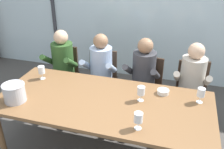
% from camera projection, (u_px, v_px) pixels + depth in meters
% --- Properties ---
extents(ground, '(14.00, 14.00, 0.00)m').
position_uv_depth(ground, '(124.00, 107.00, 3.96)').
color(ground, '#4C4742').
extents(window_glass_panel, '(7.59, 0.03, 2.60)m').
position_uv_depth(window_glass_panel, '(141.00, 9.00, 4.34)').
color(window_glass_panel, silver).
rests_on(window_glass_panel, ground).
extents(window_mullion_left, '(0.06, 0.06, 2.60)m').
position_uv_depth(window_mullion_left, '(53.00, 3.00, 4.76)').
color(window_mullion_left, '#38383D').
rests_on(window_mullion_left, ground).
extents(dining_table, '(2.39, 1.08, 0.75)m').
position_uv_depth(dining_table, '(103.00, 105.00, 2.80)').
color(dining_table, brown).
rests_on(dining_table, ground).
extents(chair_near_curtain, '(0.47, 0.47, 0.89)m').
position_uv_depth(chair_near_curtain, '(63.00, 70.00, 3.96)').
color(chair_near_curtain, '#332319').
rests_on(chair_near_curtain, ground).
extents(chair_left_of_center, '(0.49, 0.49, 0.89)m').
position_uv_depth(chair_left_of_center, '(102.00, 76.00, 3.79)').
color(chair_left_of_center, '#332319').
rests_on(chair_left_of_center, ground).
extents(chair_center, '(0.50, 0.50, 0.89)m').
position_uv_depth(chair_center, '(146.00, 83.00, 3.60)').
color(chair_center, '#332319').
rests_on(chair_center, ground).
extents(chair_right_of_center, '(0.49, 0.49, 0.89)m').
position_uv_depth(chair_right_of_center, '(192.00, 88.00, 3.45)').
color(chair_right_of_center, '#332319').
rests_on(chair_right_of_center, ground).
extents(person_olive_shirt, '(0.46, 0.61, 1.21)m').
position_uv_depth(person_olive_shirt, '(61.00, 65.00, 3.73)').
color(person_olive_shirt, '#2D5123').
rests_on(person_olive_shirt, ground).
extents(person_pale_blue_shirt, '(0.46, 0.61, 1.21)m').
position_uv_depth(person_pale_blue_shirt, '(99.00, 70.00, 3.57)').
color(person_pale_blue_shirt, '#9EB2D1').
rests_on(person_pale_blue_shirt, ground).
extents(person_charcoal_jacket, '(0.49, 0.63, 1.21)m').
position_uv_depth(person_charcoal_jacket, '(142.00, 76.00, 3.41)').
color(person_charcoal_jacket, '#38383D').
rests_on(person_charcoal_jacket, ground).
extents(person_beige_jumper, '(0.47, 0.62, 1.21)m').
position_uv_depth(person_beige_jumper, '(191.00, 82.00, 3.25)').
color(person_beige_jumper, '#B7AD9E').
rests_on(person_beige_jumper, ground).
extents(ice_bucket_primary, '(0.24, 0.24, 0.21)m').
position_uv_depth(ice_bucket_primary, '(14.00, 92.00, 2.71)').
color(ice_bucket_primary, '#B7B7BC').
rests_on(ice_bucket_primary, dining_table).
extents(tasting_bowl, '(0.14, 0.14, 0.05)m').
position_uv_depth(tasting_bowl, '(163.00, 92.00, 2.89)').
color(tasting_bowl, silver).
rests_on(tasting_bowl, dining_table).
extents(wine_glass_by_left_taster, '(0.08, 0.08, 0.17)m').
position_uv_depth(wine_glass_by_left_taster, '(138.00, 118.00, 2.29)').
color(wine_glass_by_left_taster, silver).
rests_on(wine_glass_by_left_taster, dining_table).
extents(wine_glass_near_bucket, '(0.08, 0.08, 0.17)m').
position_uv_depth(wine_glass_near_bucket, '(201.00, 93.00, 2.68)').
color(wine_glass_near_bucket, silver).
rests_on(wine_glass_near_bucket, dining_table).
extents(wine_glass_center_pour, '(0.08, 0.08, 0.17)m').
position_uv_depth(wine_glass_center_pour, '(141.00, 91.00, 2.71)').
color(wine_glass_center_pour, silver).
rests_on(wine_glass_center_pour, dining_table).
extents(wine_glass_by_right_taster, '(0.08, 0.08, 0.17)m').
position_uv_depth(wine_glass_by_right_taster, '(42.00, 70.00, 3.17)').
color(wine_glass_by_right_taster, silver).
rests_on(wine_glass_by_right_taster, dining_table).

